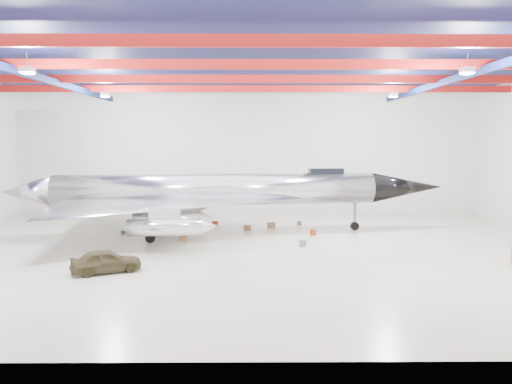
{
  "coord_description": "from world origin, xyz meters",
  "views": [
    {
      "loc": [
        0.19,
        -29.07,
        6.47
      ],
      "look_at": [
        0.43,
        2.0,
        3.31
      ],
      "focal_mm": 35.0,
      "sensor_mm": 36.0,
      "label": 1
    }
  ],
  "objects": [
    {
      "name": "jeep",
      "position": [
        -7.04,
        -4.88,
        0.58
      ],
      "size": [
        3.66,
        2.64,
        1.16
      ],
      "primitive_type": "imported",
      "rotation": [
        0.0,
        0.0,
        1.99
      ],
      "color": "#39311C",
      "rests_on": "floor"
    },
    {
      "name": "wall_back",
      "position": [
        0.0,
        15.0,
        5.5
      ],
      "size": [
        40.0,
        0.0,
        40.0
      ],
      "primitive_type": "plane",
      "rotation": [
        1.57,
        0.0,
        0.0
      ],
      "color": "silver",
      "rests_on": "floor"
    },
    {
      "name": "floor",
      "position": [
        0.0,
        0.0,
        0.0
      ],
      "size": [
        40.0,
        40.0,
        0.0
      ],
      "primitive_type": "plane",
      "color": "#C2B89A",
      "rests_on": "ground"
    },
    {
      "name": "jet_aircraft",
      "position": [
        -2.31,
        5.69,
        2.79
      ],
      "size": [
        31.15,
        19.7,
        8.5
      ],
      "rotation": [
        0.0,
        0.0,
        0.12
      ],
      "color": "silver",
      "rests_on": "floor"
    },
    {
      "name": "parts_bin",
      "position": [
        1.63,
        7.94,
        0.2
      ],
      "size": [
        0.61,
        0.52,
        0.39
      ],
      "primitive_type": "cube",
      "rotation": [
        0.0,
        0.0,
        0.13
      ],
      "color": "olive",
      "rests_on": "floor"
    },
    {
      "name": "ceiling_structure",
      "position": [
        0.0,
        0.0,
        10.32
      ],
      "size": [
        39.5,
        29.5,
        1.08
      ],
      "color": "maroon",
      "rests_on": "ceiling"
    },
    {
      "name": "crate_small",
      "position": [
        -8.91,
        5.58,
        0.12
      ],
      "size": [
        0.38,
        0.34,
        0.23
      ],
      "primitive_type": "cube",
      "rotation": [
        0.0,
        0.0,
        0.24
      ],
      "color": "#59595B",
      "rests_on": "floor"
    },
    {
      "name": "toolbox_red",
      "position": [
        -2.72,
        9.42,
        0.13
      ],
      "size": [
        0.48,
        0.44,
        0.27
      ],
      "primitive_type": "cube",
      "rotation": [
        0.0,
        0.0,
        0.42
      ],
      "color": "maroon",
      "rests_on": "floor"
    },
    {
      "name": "crate_ply",
      "position": [
        -4.33,
        3.02,
        0.17
      ],
      "size": [
        0.52,
        0.43,
        0.34
      ],
      "primitive_type": "cube",
      "rotation": [
        0.0,
        0.0,
        0.09
      ],
      "color": "olive",
      "rests_on": "floor"
    },
    {
      "name": "tool_chest",
      "position": [
        4.41,
        4.99,
        0.2
      ],
      "size": [
        0.58,
        0.58,
        0.4
      ],
      "primitive_type": "cylinder",
      "rotation": [
        0.0,
        0.0,
        -0.42
      ],
      "color": "maroon",
      "rests_on": "floor"
    },
    {
      "name": "spares_box",
      "position": [
        3.84,
        9.08,
        0.17
      ],
      "size": [
        0.41,
        0.41,
        0.34
      ],
      "primitive_type": "cylinder",
      "rotation": [
        0.0,
        0.0,
        -0.11
      ],
      "color": "#59595B",
      "rests_on": "floor"
    },
    {
      "name": "ceiling",
      "position": [
        0.0,
        0.0,
        11.0
      ],
      "size": [
        40.0,
        40.0,
        0.0
      ],
      "primitive_type": "plane",
      "rotation": [
        3.14,
        0.0,
        0.0
      ],
      "color": "#0A0F38",
      "rests_on": "wall_back"
    },
    {
      "name": "engine_drum",
      "position": [
        3.32,
        1.24,
        0.2
      ],
      "size": [
        0.51,
        0.51,
        0.4
      ],
      "primitive_type": "cylinder",
      "rotation": [
        0.0,
        0.0,
        -0.16
      ],
      "color": "#59595B",
      "rests_on": "floor"
    },
    {
      "name": "oil_barrel",
      "position": [
        -0.16,
        6.9,
        0.18
      ],
      "size": [
        0.58,
        0.51,
        0.35
      ],
      "primitive_type": "cube",
      "rotation": [
        0.0,
        0.0,
        -0.23
      ],
      "color": "olive",
      "rests_on": "floor"
    }
  ]
}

